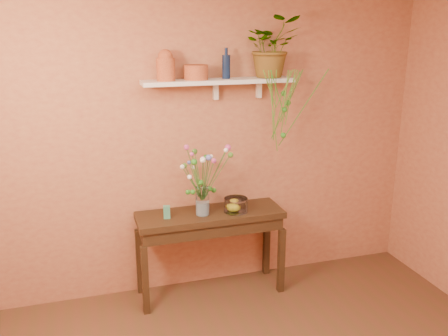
{
  "coord_description": "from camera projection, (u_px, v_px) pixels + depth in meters",
  "views": [
    {
      "loc": [
        -1.11,
        -2.1,
        2.36
      ],
      "look_at": [
        0.0,
        1.55,
        1.25
      ],
      "focal_mm": 38.95,
      "sensor_mm": 36.0,
      "label": 1
    }
  ],
  "objects": [
    {
      "name": "terracotta_jug",
      "position": [
        166.0,
        66.0,
        3.92
      ],
      "size": [
        0.2,
        0.2,
        0.25
      ],
      "color": "#B55D35",
      "rests_on": "wall_shelf"
    },
    {
      "name": "lemon",
      "position": [
        234.0,
        206.0,
        4.3
      ],
      "size": [
        0.08,
        0.08,
        0.08
      ],
      "primitive_type": "sphere",
      "color": "#FAF526",
      "rests_on": "glass_bowl"
    },
    {
      "name": "wall_shelf",
      "position": [
        220.0,
        82.0,
        4.1
      ],
      "size": [
        1.3,
        0.24,
        0.19
      ],
      "color": "white",
      "rests_on": "room"
    },
    {
      "name": "bouquet",
      "position": [
        203.0,
        167.0,
        4.1
      ],
      "size": [
        0.45,
        0.4,
        0.5
      ],
      "color": "#386B28",
      "rests_on": "glass_vase"
    },
    {
      "name": "carton",
      "position": [
        167.0,
        212.0,
        4.14
      ],
      "size": [
        0.06,
        0.05,
        0.11
      ],
      "primitive_type": "cube",
      "rotation": [
        0.0,
        0.0,
        -0.19
      ],
      "color": "teal",
      "rests_on": "sideboard"
    },
    {
      "name": "room",
      "position": [
        311.0,
        230.0,
        2.52
      ],
      "size": [
        4.04,
        4.04,
        2.7
      ],
      "color": "#543120",
      "rests_on": "ground"
    },
    {
      "name": "glass_vase",
      "position": [
        202.0,
        203.0,
        4.21
      ],
      "size": [
        0.12,
        0.12,
        0.25
      ],
      "color": "white",
      "rests_on": "sideboard"
    },
    {
      "name": "glass_bowl",
      "position": [
        236.0,
        205.0,
        4.28
      ],
      "size": [
        0.21,
        0.21,
        0.13
      ],
      "color": "white",
      "rests_on": "sideboard"
    },
    {
      "name": "sideboard",
      "position": [
        210.0,
        224.0,
        4.32
      ],
      "size": [
        1.3,
        0.42,
        0.79
      ],
      "color": "#332010",
      "rests_on": "ground"
    },
    {
      "name": "plant_fronds",
      "position": [
        284.0,
        106.0,
        4.18
      ],
      "size": [
        0.58,
        0.38,
        0.73
      ],
      "color": "#2E7C20",
      "rests_on": "wall_shelf"
    },
    {
      "name": "terracotta_pot",
      "position": [
        196.0,
        72.0,
        4.02
      ],
      "size": [
        0.21,
        0.21,
        0.12
      ],
      "primitive_type": "cylinder",
      "rotation": [
        0.0,
        0.0,
        0.07
      ],
      "color": "#B55D35",
      "rests_on": "wall_shelf"
    },
    {
      "name": "blue_bottle",
      "position": [
        226.0,
        66.0,
        4.09
      ],
      "size": [
        0.08,
        0.08,
        0.26
      ],
      "color": "#0E1D3D",
      "rests_on": "wall_shelf"
    },
    {
      "name": "spider_plant",
      "position": [
        272.0,
        47.0,
        4.16
      ],
      "size": [
        0.5,
        0.44,
        0.52
      ],
      "primitive_type": "imported",
      "rotation": [
        0.0,
        0.0,
        -0.08
      ],
      "color": "#2E7C20",
      "rests_on": "wall_shelf"
    }
  ]
}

